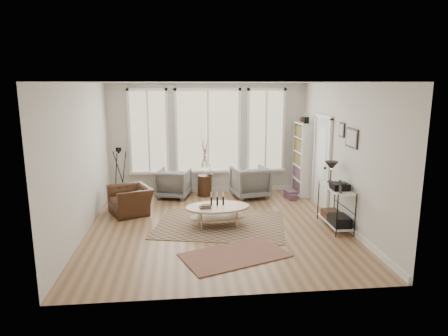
{
  "coord_description": "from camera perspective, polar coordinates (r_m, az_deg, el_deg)",
  "views": [
    {
      "loc": [
        -0.68,
        -7.75,
        2.88
      ],
      "look_at": [
        0.2,
        0.6,
        1.1
      ],
      "focal_mm": 32.0,
      "sensor_mm": 36.0,
      "label": 1
    }
  ],
  "objects": [
    {
      "name": "bay_window",
      "position": [
        10.56,
        -2.29,
        5.04
      ],
      "size": [
        4.14,
        0.12,
        2.24
      ],
      "color": "#CAB980",
      "rests_on": "ground"
    },
    {
      "name": "coffee_table",
      "position": [
        8.25,
        -0.99,
        -6.08
      ],
      "size": [
        1.36,
        0.92,
        0.6
      ],
      "color": "tan",
      "rests_on": "ground"
    },
    {
      "name": "rug_main",
      "position": [
        8.39,
        -0.53,
        -8.05
      ],
      "size": [
        2.98,
        2.48,
        0.01
      ],
      "primitive_type": "cube",
      "rotation": [
        0.0,
        0.0,
        -0.22
      ],
      "color": "brown",
      "rests_on": "ground"
    },
    {
      "name": "accent_chair",
      "position": [
        9.26,
        -13.2,
        -4.5
      ],
      "size": [
        1.2,
        1.14,
        0.61
      ],
      "primitive_type": "imported",
      "rotation": [
        0.0,
        0.0,
        -1.15
      ],
      "color": "#3D2213",
      "rests_on": "ground"
    },
    {
      "name": "vase",
      "position": [
        10.39,
        -1.98,
        -0.26
      ],
      "size": [
        0.28,
        0.28,
        0.26
      ],
      "primitive_type": "imported",
      "rotation": [
        0.0,
        0.0,
        0.13
      ],
      "color": "silver",
      "rests_on": "side_table"
    },
    {
      "name": "rug_runner",
      "position": [
        6.97,
        1.56,
        -12.31
      ],
      "size": [
        1.99,
        1.54,
        0.01
      ],
      "primitive_type": "cube",
      "rotation": [
        0.0,
        0.0,
        0.36
      ],
      "color": "maroon",
      "rests_on": "ground"
    },
    {
      "name": "bookcase",
      "position": [
        10.63,
        11.14,
        1.3
      ],
      "size": [
        0.31,
        0.85,
        2.06
      ],
      "color": "white",
      "rests_on": "ground"
    },
    {
      "name": "armchair_right",
      "position": [
        10.29,
        3.74,
        -1.98
      ],
      "size": [
        1.01,
        1.03,
        0.81
      ],
      "primitive_type": "imported",
      "rotation": [
        0.0,
        0.0,
        3.32
      ],
      "color": "slate",
      "rests_on": "ground"
    },
    {
      "name": "side_table",
      "position": [
        10.32,
        -2.81,
        -0.01
      ],
      "size": [
        0.37,
        0.37,
        1.54
      ],
      "color": "#3D2213",
      "rests_on": "ground"
    },
    {
      "name": "room",
      "position": [
        7.94,
        -0.86,
        1.42
      ],
      "size": [
        5.5,
        5.54,
        2.9
      ],
      "color": "#9D744E",
      "rests_on": "ground"
    },
    {
      "name": "tripod_camera",
      "position": [
        10.29,
        -14.64,
        -1.13
      ],
      "size": [
        0.47,
        0.47,
        1.34
      ],
      "color": "black",
      "rests_on": "ground"
    },
    {
      "name": "book_stack_near",
      "position": [
        10.38,
        9.48,
        -3.74
      ],
      "size": [
        0.31,
        0.36,
        0.2
      ],
      "primitive_type": "cube",
      "rotation": [
        0.0,
        0.0,
        0.21
      ],
      "color": "maroon",
      "rests_on": "ground"
    },
    {
      "name": "door",
      "position": [
        9.63,
        13.81,
        1.11
      ],
      "size": [
        0.09,
        1.06,
        2.22
      ],
      "color": "silver",
      "rests_on": "ground"
    },
    {
      "name": "wall_art",
      "position": [
        8.22,
        17.43,
        4.41
      ],
      "size": [
        0.04,
        0.88,
        0.44
      ],
      "color": "black",
      "rests_on": "ground"
    },
    {
      "name": "low_shelf",
      "position": [
        8.4,
        15.68,
        -4.87
      ],
      "size": [
        0.38,
        1.08,
        1.3
      ],
      "color": "white",
      "rests_on": "ground"
    },
    {
      "name": "armchair_left",
      "position": [
        10.34,
        -7.21,
        -2.18
      ],
      "size": [
        0.98,
        0.99,
        0.74
      ],
      "primitive_type": "imported",
      "rotation": [
        0.0,
        0.0,
        2.88
      ],
      "color": "slate",
      "rests_on": "ground"
    },
    {
      "name": "book_stack_far",
      "position": [
        10.24,
        9.71,
        -4.12
      ],
      "size": [
        0.18,
        0.23,
        0.15
      ],
      "primitive_type": "cube",
      "rotation": [
        0.0,
        0.0,
        0.0
      ],
      "color": "maroon",
      "rests_on": "ground"
    }
  ]
}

